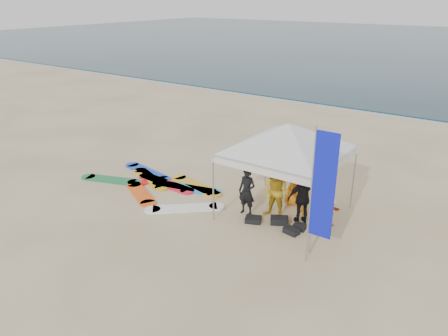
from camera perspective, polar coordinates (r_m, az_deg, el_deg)
name	(u,v)px	position (r m, az deg, el deg)	size (l,w,h in m)	color
ground	(151,220)	(14.45, -9.50, -6.66)	(120.00, 120.00, 0.00)	beige
shoreline_foam	(349,108)	(29.40, 16.03, 7.55)	(160.00, 1.20, 0.01)	silver
person_black_a	(247,191)	(14.30, 3.01, -3.06)	(0.59, 0.39, 1.62)	black
person_yellow	(276,192)	(14.08, 6.84, -3.18)	(0.88, 0.69, 1.82)	gold
person_orange_a	(305,187)	(14.53, 10.50, -2.50)	(1.20, 0.69, 1.85)	orange
person_black_b	(303,198)	(13.94, 10.27, -3.88)	(1.00, 0.42, 1.71)	black
person_orange_b	(296,178)	(15.07, 9.41, -1.34)	(0.95, 0.62, 1.94)	orange
person_seated	(330,213)	(14.05, 13.65, -5.78)	(0.84, 0.27, 0.91)	red
canopy_tent	(289,124)	(13.61, 8.46, 5.76)	(4.73, 4.73, 3.57)	#A5A5A8
feather_flag	(322,188)	(11.27, 12.72, -2.51)	(0.65, 0.04, 3.86)	#A5A5A8
marker_pennant	(147,183)	(15.91, -10.08, -1.97)	(0.28, 0.28, 0.64)	#A5A5A8
gear_pile	(278,223)	(13.95, 7.03, -7.17)	(1.95, 0.95, 0.22)	black
surfboard_spread	(161,186)	(16.77, -8.26, -2.29)	(5.98, 3.10, 0.07)	gold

